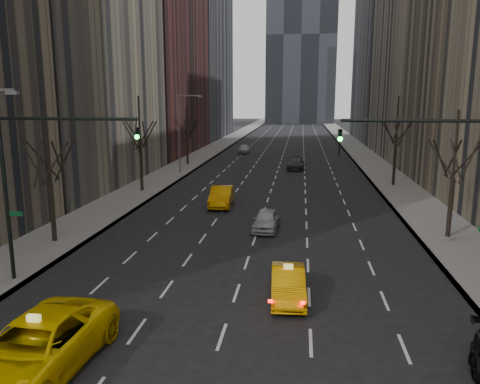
% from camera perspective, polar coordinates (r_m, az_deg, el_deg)
% --- Properties ---
extents(sidewalk_left, '(4.50, 320.00, 0.15)m').
position_cam_1_polar(sidewalk_left, '(79.52, -3.49, 5.12)').
color(sidewalk_left, slate).
rests_on(sidewalk_left, ground).
extents(sidewalk_right, '(4.50, 320.00, 0.15)m').
position_cam_1_polar(sidewalk_right, '(78.68, 14.38, 4.72)').
color(sidewalk_right, slate).
rests_on(sidewalk_right, ground).
extents(bld_left_far, '(14.00, 28.00, 44.00)m').
position_cam_1_polar(bld_left_far, '(78.66, -11.39, 20.90)').
color(bld_left_far, brown).
rests_on(bld_left_far, ground).
extents(tree_lw_b, '(3.36, 3.50, 7.82)m').
position_cam_1_polar(tree_lw_b, '(29.95, -22.13, 1.06)').
color(tree_lw_b, black).
rests_on(tree_lw_b, ground).
extents(tree_lw_c, '(3.36, 3.50, 8.74)m').
position_cam_1_polar(tree_lw_c, '(44.39, -12.04, 5.14)').
color(tree_lw_c, black).
rests_on(tree_lw_c, ground).
extents(tree_lw_d, '(3.36, 3.50, 7.36)m').
position_cam_1_polar(tree_lw_d, '(61.63, -6.47, 6.53)').
color(tree_lw_d, black).
rests_on(tree_lw_d, ground).
extents(tree_rw_b, '(3.36, 3.50, 7.82)m').
position_cam_1_polar(tree_rw_b, '(31.44, 24.50, 1.32)').
color(tree_rw_b, black).
rests_on(tree_rw_b, ground).
extents(tree_rw_c, '(3.36, 3.50, 8.74)m').
position_cam_1_polar(tree_rw_c, '(48.74, 18.44, 5.34)').
color(tree_rw_c, black).
rests_on(tree_rw_c, ground).
extents(traffic_mast_left, '(6.69, 0.39, 8.00)m').
position_cam_1_polar(traffic_mast_left, '(23.12, -23.44, 2.60)').
color(traffic_mast_left, black).
rests_on(traffic_mast_left, ground).
extents(traffic_mast_right, '(6.69, 0.39, 8.00)m').
position_cam_1_polar(traffic_mast_right, '(20.88, 25.16, 1.61)').
color(traffic_mast_right, black).
rests_on(traffic_mast_right, ground).
extents(streetlight_far, '(2.83, 0.22, 9.00)m').
position_cam_1_polar(streetlight_far, '(54.43, -7.09, 8.07)').
color(streetlight_far, slate).
rests_on(streetlight_far, ground).
extents(taxi_suv, '(3.43, 6.67, 1.80)m').
position_cam_1_polar(taxi_suv, '(16.83, -23.61, -17.01)').
color(taxi_suv, yellow).
rests_on(taxi_suv, ground).
extents(taxi_sedan, '(1.67, 4.21, 1.36)m').
position_cam_1_polar(taxi_sedan, '(20.90, 5.88, -11.06)').
color(taxi_sedan, '#F4A205').
rests_on(taxi_sedan, ground).
extents(silver_sedan_ahead, '(1.81, 4.07, 1.36)m').
position_cam_1_polar(silver_sedan_ahead, '(31.30, 3.21, -3.40)').
color(silver_sedan_ahead, '#ACAEB5').
rests_on(silver_sedan_ahead, ground).
extents(far_taxi, '(1.95, 4.90, 1.59)m').
position_cam_1_polar(far_taxi, '(38.11, -2.28, -0.55)').
color(far_taxi, orange).
rests_on(far_taxi, ground).
extents(far_suv_grey, '(2.25, 5.20, 1.49)m').
position_cam_1_polar(far_suv_grey, '(58.62, 6.82, 3.51)').
color(far_suv_grey, '#2F3035').
rests_on(far_suv_grey, ground).
extents(far_car_white, '(1.69, 4.15, 1.41)m').
position_cam_1_polar(far_car_white, '(75.38, 0.50, 5.28)').
color(far_car_white, '#B9B9B9').
rests_on(far_car_white, ground).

